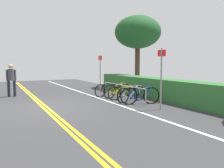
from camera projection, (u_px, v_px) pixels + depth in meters
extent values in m
cube|color=#353538|center=(45.00, 108.00, 8.69)|extent=(28.04, 12.05, 0.05)
cube|color=gold|center=(43.00, 107.00, 8.65)|extent=(25.24, 0.10, 0.00)
cube|color=gold|center=(47.00, 107.00, 8.72)|extent=(25.24, 0.10, 0.00)
cube|color=white|center=(108.00, 101.00, 10.02)|extent=(25.24, 0.12, 0.00)
cylinder|color=#9EA0A5|center=(105.00, 89.00, 12.01)|extent=(0.05, 0.05, 0.70)
cylinder|color=#9EA0A5|center=(122.00, 93.00, 10.41)|extent=(0.05, 0.05, 0.70)
cylinder|color=#9EA0A5|center=(146.00, 98.00, 8.80)|extent=(0.05, 0.05, 0.70)
cylinder|color=#9EA0A5|center=(123.00, 85.00, 10.37)|extent=(3.66, 0.04, 0.04)
torus|color=black|center=(115.00, 89.00, 11.93)|extent=(0.19, 0.70, 0.70)
torus|color=black|center=(100.00, 91.00, 11.27)|extent=(0.19, 0.70, 0.70)
cylinder|color=black|center=(110.00, 88.00, 11.67)|extent=(0.15, 0.59, 0.48)
cylinder|color=black|center=(109.00, 85.00, 11.61)|extent=(0.18, 0.70, 0.07)
cylinder|color=black|center=(105.00, 89.00, 11.45)|extent=(0.07, 0.17, 0.43)
cylinder|color=black|center=(103.00, 92.00, 11.39)|extent=(0.11, 0.38, 0.18)
cylinder|color=black|center=(102.00, 88.00, 11.33)|extent=(0.09, 0.26, 0.30)
cylinder|color=black|center=(115.00, 87.00, 11.88)|extent=(0.06, 0.14, 0.32)
cube|color=black|center=(104.00, 85.00, 11.38)|extent=(0.12, 0.21, 0.05)
cylinder|color=black|center=(114.00, 83.00, 11.83)|extent=(0.46, 0.12, 0.03)
torus|color=black|center=(125.00, 90.00, 11.39)|extent=(0.14, 0.74, 0.74)
torus|color=black|center=(110.00, 92.00, 10.83)|extent=(0.14, 0.74, 0.74)
cylinder|color=yellow|center=(119.00, 89.00, 11.17)|extent=(0.10, 0.56, 0.51)
cylinder|color=yellow|center=(118.00, 85.00, 11.12)|extent=(0.11, 0.66, 0.07)
cylinder|color=yellow|center=(114.00, 90.00, 10.99)|extent=(0.05, 0.16, 0.45)
cylinder|color=yellow|center=(112.00, 93.00, 10.94)|extent=(0.08, 0.36, 0.19)
cylinder|color=yellow|center=(111.00, 88.00, 10.88)|extent=(0.06, 0.24, 0.31)
cylinder|color=yellow|center=(124.00, 87.00, 11.35)|extent=(0.05, 0.13, 0.34)
cube|color=black|center=(113.00, 85.00, 10.93)|extent=(0.10, 0.21, 0.05)
cylinder|color=yellow|center=(123.00, 83.00, 11.30)|extent=(0.46, 0.08, 0.03)
torus|color=black|center=(133.00, 93.00, 10.70)|extent=(0.12, 0.67, 0.67)
torus|color=black|center=(114.00, 94.00, 10.31)|extent=(0.12, 0.67, 0.67)
cylinder|color=yellow|center=(126.00, 91.00, 10.55)|extent=(0.09, 0.58, 0.46)
cylinder|color=yellow|center=(125.00, 87.00, 10.50)|extent=(0.10, 0.69, 0.07)
cylinder|color=yellow|center=(120.00, 92.00, 10.42)|extent=(0.05, 0.17, 0.41)
cylinder|color=yellow|center=(118.00, 95.00, 10.39)|extent=(0.07, 0.37, 0.17)
cylinder|color=yellow|center=(116.00, 91.00, 10.34)|extent=(0.06, 0.25, 0.29)
cylinder|color=yellow|center=(132.00, 90.00, 10.67)|extent=(0.05, 0.14, 0.30)
cube|color=black|center=(118.00, 87.00, 10.37)|extent=(0.10, 0.21, 0.05)
cylinder|color=yellow|center=(131.00, 86.00, 10.63)|extent=(0.46, 0.07, 0.03)
torus|color=black|center=(140.00, 93.00, 10.26)|extent=(0.21, 0.72, 0.73)
torus|color=black|center=(123.00, 95.00, 9.56)|extent=(0.21, 0.72, 0.73)
cylinder|color=silver|center=(134.00, 92.00, 9.99)|extent=(0.17, 0.61, 0.50)
cylinder|color=silver|center=(133.00, 88.00, 9.92)|extent=(0.19, 0.72, 0.07)
cylinder|color=silver|center=(128.00, 93.00, 9.75)|extent=(0.07, 0.18, 0.45)
cylinder|color=silver|center=(126.00, 97.00, 9.69)|extent=(0.12, 0.39, 0.19)
cylinder|color=silver|center=(125.00, 92.00, 9.62)|extent=(0.09, 0.27, 0.31)
cylinder|color=silver|center=(139.00, 90.00, 10.21)|extent=(0.07, 0.15, 0.33)
cube|color=black|center=(127.00, 88.00, 9.68)|extent=(0.12, 0.21, 0.05)
cylinder|color=silver|center=(138.00, 86.00, 10.15)|extent=(0.46, 0.13, 0.03)
torus|color=black|center=(151.00, 96.00, 9.42)|extent=(0.28, 0.74, 0.76)
torus|color=black|center=(129.00, 96.00, 9.23)|extent=(0.28, 0.74, 0.76)
cylinder|color=#1947B7|center=(143.00, 94.00, 9.34)|extent=(0.21, 0.56, 0.52)
cylinder|color=#1947B7|center=(142.00, 89.00, 9.31)|extent=(0.24, 0.67, 0.07)
cylinder|color=#1947B7|center=(135.00, 94.00, 9.28)|extent=(0.08, 0.17, 0.47)
cylinder|color=#1947B7|center=(133.00, 98.00, 9.27)|extent=(0.14, 0.36, 0.19)
cylinder|color=#1947B7|center=(131.00, 93.00, 9.24)|extent=(0.11, 0.25, 0.32)
cylinder|color=#1947B7|center=(150.00, 92.00, 9.40)|extent=(0.07, 0.14, 0.35)
cube|color=black|center=(134.00, 88.00, 9.24)|extent=(0.14, 0.21, 0.05)
cylinder|color=#1947B7|center=(149.00, 87.00, 9.36)|extent=(0.45, 0.16, 0.03)
cylinder|color=#1E1E2D|center=(15.00, 88.00, 11.43)|extent=(0.14, 0.14, 0.85)
cylinder|color=#1E1E2D|center=(9.00, 89.00, 11.32)|extent=(0.14, 0.14, 0.85)
cylinder|color=#3F3F47|center=(11.00, 75.00, 11.31)|extent=(0.32, 0.32, 0.60)
sphere|color=tan|center=(11.00, 66.00, 11.26)|extent=(0.23, 0.23, 0.23)
cylinder|color=#3F3F47|center=(15.00, 75.00, 11.39)|extent=(0.09, 0.09, 0.55)
cylinder|color=#3F3F47|center=(7.00, 75.00, 11.23)|extent=(0.09, 0.09, 0.55)
cylinder|color=gray|center=(100.00, 74.00, 12.59)|extent=(0.06, 0.06, 2.23)
cube|color=red|center=(100.00, 58.00, 12.50)|extent=(0.36, 0.06, 0.24)
cylinder|color=gray|center=(161.00, 79.00, 8.15)|extent=(0.06, 0.06, 2.31)
cube|color=red|center=(162.00, 53.00, 8.05)|extent=(0.36, 0.08, 0.24)
cube|color=#2D6B30|center=(175.00, 91.00, 9.97)|extent=(12.66, 1.04, 0.99)
cylinder|color=#473323|center=(137.00, 67.00, 15.72)|extent=(0.35, 0.35, 2.91)
ellipsoid|color=#1C4C21|center=(138.00, 32.00, 15.48)|extent=(3.28, 3.28, 2.31)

